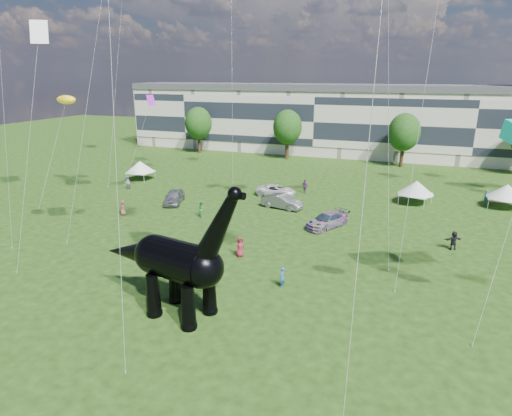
% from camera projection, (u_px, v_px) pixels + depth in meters
% --- Properties ---
extents(ground, '(220.00, 220.00, 0.00)m').
position_uv_depth(ground, '(231.00, 320.00, 27.33)').
color(ground, '#16330C').
rests_on(ground, ground).
extents(terrace_row, '(78.00, 11.00, 12.00)m').
position_uv_depth(terrace_row, '(320.00, 122.00, 83.59)').
color(terrace_row, beige).
rests_on(terrace_row, ground).
extents(tree_far_left, '(5.20, 5.20, 9.44)m').
position_uv_depth(tree_far_left, '(198.00, 121.00, 82.79)').
color(tree_far_left, '#382314').
rests_on(tree_far_left, ground).
extents(tree_mid_left, '(5.20, 5.20, 9.44)m').
position_uv_depth(tree_mid_left, '(287.00, 124.00, 76.79)').
color(tree_mid_left, '#382314').
rests_on(tree_mid_left, ground).
extents(tree_mid_right, '(5.20, 5.20, 9.44)m').
position_uv_depth(tree_mid_right, '(404.00, 129.00, 70.13)').
color(tree_mid_right, '#382314').
rests_on(tree_mid_right, ground).
extents(dinosaur_sculpture, '(11.73, 4.18, 9.55)m').
position_uv_depth(dinosaur_sculpture, '(173.00, 262.00, 27.20)').
color(dinosaur_sculpture, black).
rests_on(dinosaur_sculpture, ground).
extents(car_silver, '(3.36, 5.21, 1.65)m').
position_uv_depth(car_silver, '(174.00, 197.00, 51.64)').
color(car_silver, '#A4A4A8').
rests_on(car_silver, ground).
extents(car_grey, '(5.08, 2.62, 1.60)m').
position_uv_depth(car_grey, '(282.00, 202.00, 49.69)').
color(car_grey, slate).
rests_on(car_grey, ground).
extents(car_white, '(5.17, 2.58, 1.41)m').
position_uv_depth(car_white, '(276.00, 190.00, 54.88)').
color(car_white, silver).
rests_on(car_white, ground).
extents(car_dark, '(4.35, 5.54, 1.50)m').
position_uv_depth(car_dark, '(327.00, 220.00, 43.57)').
color(car_dark, '#595960').
rests_on(car_dark, ground).
extents(gazebo_near, '(5.06, 5.06, 2.85)m').
position_uv_depth(gazebo_near, '(416.00, 188.00, 51.09)').
color(gazebo_near, silver).
rests_on(gazebo_near, ground).
extents(gazebo_far, '(5.01, 5.01, 2.86)m').
position_uv_depth(gazebo_far, '(507.00, 191.00, 49.45)').
color(gazebo_far, silver).
rests_on(gazebo_far, ground).
extents(gazebo_left, '(4.14, 4.14, 2.80)m').
position_uv_depth(gazebo_left, '(140.00, 167.00, 62.69)').
color(gazebo_left, white).
rests_on(gazebo_left, ground).
extents(visitors, '(45.58, 29.24, 1.88)m').
position_uv_depth(visitors, '(267.00, 210.00, 46.21)').
color(visitors, '#713476').
rests_on(visitors, ground).
extents(kites, '(66.72, 48.57, 29.21)m').
position_uv_depth(kites, '(328.00, 77.00, 36.95)').
color(kites, '#ED0F4B').
rests_on(kites, ground).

